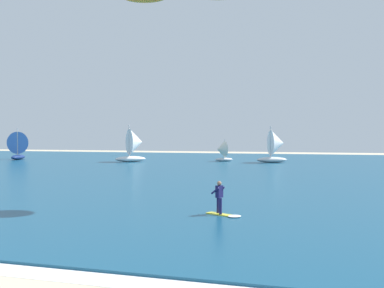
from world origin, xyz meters
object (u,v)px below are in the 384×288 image
(kitesurfer, at_px, (222,203))
(sailboat_leading, at_px, (135,145))
(sailboat_far_right, at_px, (221,151))
(sailboat_near_shore, at_px, (276,146))
(sailboat_mid_right, at_px, (20,145))

(kitesurfer, relative_size, sailboat_leading, 0.35)
(kitesurfer, relative_size, sailboat_far_right, 0.57)
(sailboat_near_shore, relative_size, sailboat_leading, 0.95)
(sailboat_mid_right, bearing_deg, sailboat_far_right, 6.74)
(sailboat_near_shore, xyz_separation_m, sailboat_far_right, (-8.55, 1.09, -0.85))
(kitesurfer, xyz_separation_m, sailboat_leading, (-23.20, 41.83, 1.98))
(kitesurfer, height_order, sailboat_mid_right, sailboat_mid_right)
(sailboat_far_right, relative_size, sailboat_leading, 0.62)
(kitesurfer, bearing_deg, sailboat_leading, 119.01)
(kitesurfer, bearing_deg, sailboat_near_shore, 92.84)
(sailboat_near_shore, bearing_deg, kitesurfer, -87.16)
(sailboat_near_shore, xyz_separation_m, sailboat_leading, (-20.93, -4.05, 0.12))
(kitesurfer, height_order, sailboat_near_shore, sailboat_near_shore)
(sailboat_leading, bearing_deg, sailboat_mid_right, 177.04)
(sailboat_far_right, bearing_deg, sailboat_mid_right, -173.26)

